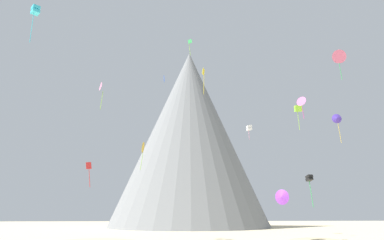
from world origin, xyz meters
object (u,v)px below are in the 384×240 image
at_px(kite_green_high, 190,44).
at_px(kite_magenta_mid, 302,102).
at_px(kite_blue_high, 164,79).
at_px(kite_red_low, 89,169).
at_px(kite_indigo_mid, 337,119).
at_px(kite_yellow_high, 204,75).
at_px(kite_violet_low, 282,197).
at_px(rock_massif, 195,144).
at_px(kite_gold_mid, 142,148).
at_px(kite_lime_mid, 298,109).
at_px(kite_black_low, 309,179).
at_px(kite_rainbow_high, 339,57).
at_px(kite_cyan_high, 35,11).
at_px(kite_white_mid, 249,128).
at_px(kite_pink_high, 101,87).

relative_size(kite_green_high, kite_magenta_mid, 1.01).
distance_m(kite_blue_high, kite_red_low, 25.44).
relative_size(kite_indigo_mid, kite_red_low, 1.50).
relative_size(kite_yellow_high, kite_violet_low, 2.70).
relative_size(rock_massif, kite_gold_mid, 12.08).
height_order(rock_massif, kite_magenta_mid, rock_massif).
height_order(kite_blue_high, kite_lime_mid, kite_blue_high).
height_order(kite_black_low, kite_green_high, kite_green_high).
bearing_deg(kite_black_low, kite_blue_high, 125.68).
height_order(kite_black_low, kite_violet_low, kite_black_low).
xyz_separation_m(kite_black_low, kite_rainbow_high, (8.86, 4.48, 21.24)).
bearing_deg(kite_green_high, kite_violet_low, 174.64).
relative_size(kite_green_high, kite_cyan_high, 0.70).
bearing_deg(kite_gold_mid, kite_yellow_high, 71.45).
bearing_deg(kite_blue_high, kite_green_high, -178.37).
xyz_separation_m(rock_massif, kite_black_low, (9.01, -80.63, -20.21)).
relative_size(kite_rainbow_high, kite_gold_mid, 0.99).
relative_size(kite_rainbow_high, kite_lime_mid, 1.09).
relative_size(kite_yellow_high, kite_indigo_mid, 0.92).
distance_m(kite_white_mid, kite_indigo_mid, 24.60).
bearing_deg(rock_massif, kite_white_mid, -79.04).
bearing_deg(kite_black_low, kite_lime_mid, 55.14).
distance_m(kite_black_low, kite_violet_low, 8.72).
bearing_deg(kite_yellow_high, kite_violet_low, -87.71).
distance_m(kite_green_high, kite_lime_mid, 27.79).
distance_m(kite_cyan_high, kite_lime_mid, 48.58).
bearing_deg(kite_white_mid, kite_lime_mid, 7.52).
relative_size(kite_gold_mid, kite_red_low, 1.46).
bearing_deg(kite_indigo_mid, kite_yellow_high, -173.61).
bearing_deg(kite_indigo_mid, kite_magenta_mid, -140.36).
height_order(kite_yellow_high, kite_red_low, kite_yellow_high).
xyz_separation_m(kite_gold_mid, kite_lime_mid, (29.86, -4.25, 7.32)).
bearing_deg(kite_pink_high, kite_indigo_mid, -116.73).
distance_m(kite_magenta_mid, kite_pink_high, 36.88).
xyz_separation_m(kite_magenta_mid, kite_gold_mid, (-27.52, 11.86, -6.28)).
relative_size(kite_green_high, kite_indigo_mid, 0.70).
relative_size(kite_white_mid, kite_cyan_high, 0.65).
distance_m(kite_black_low, kite_blue_high, 33.93).
height_order(kite_yellow_high, kite_pink_high, kite_yellow_high).
xyz_separation_m(kite_green_high, kite_rainbow_high, (24.28, -18.28, -10.58)).
relative_size(kite_magenta_mid, kite_pink_high, 0.70).
height_order(kite_blue_high, kite_cyan_high, kite_cyan_high).
xyz_separation_m(kite_blue_high, kite_indigo_mid, (32.43, -4.21, -8.52)).
bearing_deg(kite_yellow_high, kite_green_high, 81.58).
bearing_deg(kite_yellow_high, kite_gold_mid, 133.85).
distance_m(kite_green_high, kite_rainbow_high, 32.18).
bearing_deg(kite_lime_mid, kite_white_mid, -66.55).
bearing_deg(kite_lime_mid, kite_magenta_mid, 82.05).
height_order(rock_massif, kite_red_low, rock_massif).
xyz_separation_m(kite_pink_high, kite_gold_mid, (8.03, 3.24, -10.97)).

